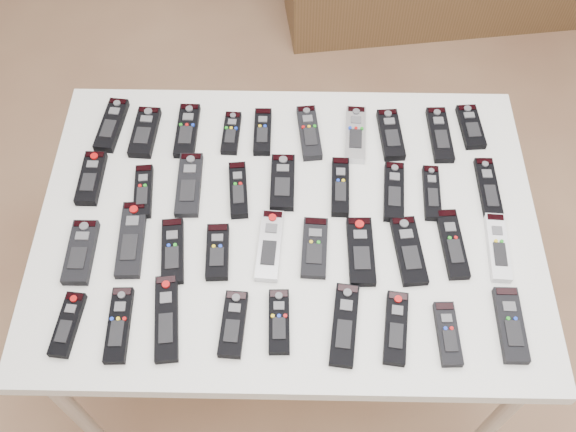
{
  "coord_description": "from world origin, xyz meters",
  "views": [
    {
      "loc": [
        -0.06,
        -0.81,
        2.13
      ],
      "look_at": [
        -0.07,
        0.05,
        0.8
      ],
      "focal_mm": 40.0,
      "sensor_mm": 36.0,
      "label": 1
    }
  ],
  "objects_px": {
    "remote_0": "(112,125)",
    "remote_13": "(238,190)",
    "remote_4": "(263,132)",
    "remote_5": "(309,133)",
    "remote_8": "(440,135)",
    "remote_18": "(488,190)",
    "remote_3": "(231,133)",
    "remote_35": "(396,328)",
    "remote_22": "(218,252)",
    "remote_20": "(131,239)",
    "remote_12": "(189,185)",
    "remote_14": "(283,182)",
    "remote_28": "(498,247)",
    "remote_33": "(279,322)",
    "remote_9": "(471,127)",
    "remote_29": "(68,324)",
    "remote_10": "(91,178)",
    "remote_37": "(511,325)",
    "remote_11": "(143,191)",
    "remote_26": "(409,251)",
    "remote_17": "(432,193)",
    "table": "(288,232)",
    "remote_15": "(340,187)",
    "remote_30": "(119,325)",
    "remote_34": "(344,325)",
    "remote_36": "(448,334)",
    "remote_1": "(145,132)",
    "remote_31": "(167,318)",
    "remote_27": "(452,244)",
    "remote_32": "(233,324)",
    "remote_7": "(391,135)",
    "remote_23": "(270,245)",
    "remote_24": "(314,248)",
    "remote_21": "(173,251)",
    "remote_6": "(355,134)",
    "remote_25": "(361,251)",
    "remote_16": "(394,192)"
  },
  "relations": [
    {
      "from": "remote_23",
      "to": "remote_30",
      "type": "relative_size",
      "value": 1.07
    },
    {
      "from": "remote_15",
      "to": "remote_31",
      "type": "height_order",
      "value": "remote_15"
    },
    {
      "from": "remote_28",
      "to": "remote_33",
      "type": "xyz_separation_m",
      "value": [
        -0.52,
        -0.2,
        0.0
      ]
    },
    {
      "from": "remote_3",
      "to": "remote_32",
      "type": "distance_m",
      "value": 0.56
    },
    {
      "from": "remote_17",
      "to": "remote_20",
      "type": "height_order",
      "value": "same"
    },
    {
      "from": "remote_30",
      "to": "remote_34",
      "type": "height_order",
      "value": "same"
    },
    {
      "from": "table",
      "to": "remote_29",
      "type": "xyz_separation_m",
      "value": [
        -0.49,
        -0.29,
        0.07
      ]
    },
    {
      "from": "remote_17",
      "to": "remote_22",
      "type": "xyz_separation_m",
      "value": [
        -0.53,
        -0.18,
        0.0
      ]
    },
    {
      "from": "remote_14",
      "to": "remote_20",
      "type": "bearing_deg",
      "value": -153.78
    },
    {
      "from": "remote_0",
      "to": "remote_16",
      "type": "relative_size",
      "value": 1.02
    },
    {
      "from": "remote_33",
      "to": "remote_1",
      "type": "bearing_deg",
      "value": 122.99
    },
    {
      "from": "remote_1",
      "to": "remote_30",
      "type": "height_order",
      "value": "remote_1"
    },
    {
      "from": "remote_7",
      "to": "remote_23",
      "type": "height_order",
      "value": "remote_7"
    },
    {
      "from": "remote_11",
      "to": "remote_26",
      "type": "bearing_deg",
      "value": -19.06
    },
    {
      "from": "remote_3",
      "to": "remote_5",
      "type": "height_order",
      "value": "remote_5"
    },
    {
      "from": "remote_24",
      "to": "remote_33",
      "type": "height_order",
      "value": "remote_33"
    },
    {
      "from": "remote_3",
      "to": "remote_35",
      "type": "distance_m",
      "value": 0.69
    },
    {
      "from": "remote_9",
      "to": "remote_29",
      "type": "height_order",
      "value": "same"
    },
    {
      "from": "remote_37",
      "to": "remote_15",
      "type": "bearing_deg",
      "value": 135.22
    },
    {
      "from": "table",
      "to": "remote_32",
      "type": "xyz_separation_m",
      "value": [
        -0.12,
        -0.29,
        0.07
      ]
    },
    {
      "from": "remote_17",
      "to": "remote_23",
      "type": "height_order",
      "value": "remote_17"
    },
    {
      "from": "remote_32",
      "to": "remote_37",
      "type": "distance_m",
      "value": 0.62
    },
    {
      "from": "remote_8",
      "to": "remote_18",
      "type": "relative_size",
      "value": 0.95
    },
    {
      "from": "remote_21",
      "to": "remote_25",
      "type": "bearing_deg",
      "value": -5.39
    },
    {
      "from": "remote_22",
      "to": "remote_36",
      "type": "height_order",
      "value": "remote_22"
    },
    {
      "from": "remote_4",
      "to": "remote_8",
      "type": "height_order",
      "value": "remote_4"
    },
    {
      "from": "remote_10",
      "to": "remote_12",
      "type": "xyz_separation_m",
      "value": [
        0.26,
        -0.02,
        -0.0
      ]
    },
    {
      "from": "remote_24",
      "to": "remote_31",
      "type": "xyz_separation_m",
      "value": [
        -0.34,
        -0.19,
        0.0
      ]
    },
    {
      "from": "remote_10",
      "to": "remote_34",
      "type": "height_order",
      "value": "remote_10"
    },
    {
      "from": "remote_12",
      "to": "remote_10",
      "type": "bearing_deg",
      "value": 175.35
    },
    {
      "from": "remote_0",
      "to": "remote_13",
      "type": "relative_size",
      "value": 1.09
    },
    {
      "from": "remote_21",
      "to": "remote_9",
      "type": "bearing_deg",
      "value": 21.45
    },
    {
      "from": "remote_20",
      "to": "remote_0",
      "type": "bearing_deg",
      "value": 104.17
    },
    {
      "from": "remote_37",
      "to": "remote_6",
      "type": "bearing_deg",
      "value": 121.07
    },
    {
      "from": "remote_22",
      "to": "remote_20",
      "type": "bearing_deg",
      "value": 168.57
    },
    {
      "from": "remote_6",
      "to": "remote_13",
      "type": "distance_m",
      "value": 0.36
    },
    {
      "from": "remote_4",
      "to": "remote_5",
      "type": "relative_size",
      "value": 0.86
    },
    {
      "from": "remote_27",
      "to": "remote_31",
      "type": "height_order",
      "value": "same"
    },
    {
      "from": "remote_18",
      "to": "remote_21",
      "type": "height_order",
      "value": "remote_21"
    },
    {
      "from": "remote_28",
      "to": "remote_11",
      "type": "bearing_deg",
      "value": 173.33
    },
    {
      "from": "remote_28",
      "to": "remote_4",
      "type": "bearing_deg",
      "value": 151.75
    },
    {
      "from": "remote_37",
      "to": "remote_7",
      "type": "bearing_deg",
      "value": 113.09
    },
    {
      "from": "remote_10",
      "to": "remote_37",
      "type": "xyz_separation_m",
      "value": [
        1.02,
        -0.39,
        -0.0
      ]
    },
    {
      "from": "remote_22",
      "to": "remote_29",
      "type": "bearing_deg",
      "value": -151.95
    },
    {
      "from": "remote_23",
      "to": "remote_16",
      "type": "bearing_deg",
      "value": 31.32
    },
    {
      "from": "remote_15",
      "to": "remote_34",
      "type": "height_order",
      "value": "remote_15"
    },
    {
      "from": "remote_30",
      "to": "remote_33",
      "type": "distance_m",
      "value": 0.36
    },
    {
      "from": "remote_10",
      "to": "remote_12",
      "type": "height_order",
      "value": "remote_10"
    },
    {
      "from": "remote_5",
      "to": "remote_18",
      "type": "distance_m",
      "value": 0.49
    },
    {
      "from": "remote_12",
      "to": "remote_14",
      "type": "distance_m",
      "value": 0.24
    }
  ]
}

